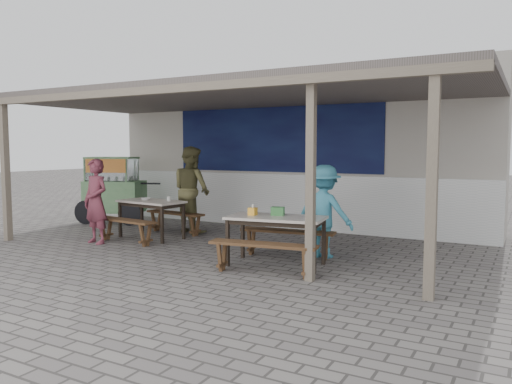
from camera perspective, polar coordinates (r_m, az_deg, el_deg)
The scene contains 17 objects.
ground at distance 8.72m, azimuth -5.92°, elevation -6.75°, with size 60.00×60.00×0.00m, color slate.
back_wall at distance 11.65m, azimuth 4.18°, elevation 4.74°, with size 9.00×1.28×3.50m.
warung_roof at distance 9.33m, azimuth -2.76°, elevation 10.80°, with size 9.00×4.21×2.81m.
table_left at distance 10.04m, azimuth -11.90°, elevation -1.41°, with size 1.39×0.84×0.75m.
bench_left_street at distance 9.66m, azimuth -14.74°, elevation -3.71°, with size 1.44×0.44×0.45m.
bench_left_wall at distance 10.53m, azimuth -9.23°, elevation -2.90°, with size 1.44×0.44×0.45m.
table_right at distance 7.54m, azimuth 2.31°, elevation -3.38°, with size 1.55×0.94×0.75m.
bench_right_street at distance 7.04m, azimuth 0.78°, elevation -6.73°, with size 1.58×0.51×0.45m.
bench_right_wall at distance 8.16m, azimuth 3.61°, elevation -5.11°, with size 1.58×0.51×0.45m.
vendor_cart at distance 12.35m, azimuth -15.96°, elevation 0.54°, with size 1.85×1.19×1.57m.
patron_street_side at distance 9.74m, azimuth -17.83°, elevation -1.02°, with size 0.58×0.38×1.58m, color brown.
patron_wall_side at distance 10.57m, azimuth -7.38°, elevation 0.27°, with size 0.88×0.69×1.82m, color brown.
patron_right_table at distance 8.16m, azimuth 7.81°, elevation -2.21°, with size 0.97×0.56×1.51m, color teal.
tissue_box at distance 7.66m, azimuth -0.38°, elevation -2.23°, with size 0.12×0.12×0.12m, color gold.
donation_box at distance 7.63m, azimuth 2.50°, elevation -2.20°, with size 0.20×0.13×0.13m, color #327035.
condiment_jar at distance 9.89m, azimuth -9.93°, elevation -0.75°, with size 0.08×0.08×0.09m, color beige.
condiment_bowl at distance 10.12m, azimuth -12.49°, elevation -0.78°, with size 0.18×0.18×0.05m, color white.
Camera 1 is at (4.91, -6.99, 1.77)m, focal length 35.00 mm.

